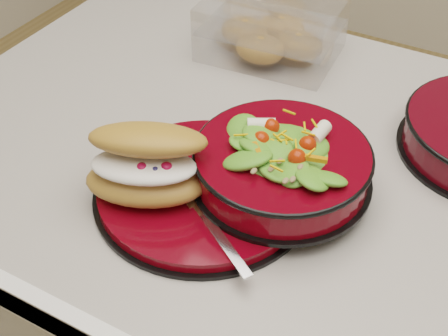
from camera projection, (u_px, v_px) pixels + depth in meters
The scene contains 5 objects.
dinner_plate at pixel (203, 190), 0.81m from camera, with size 0.29×0.29×0.02m.
salad_bowl at pixel (282, 159), 0.79m from camera, with size 0.23×0.23×0.10m.
croissant at pixel (147, 165), 0.76m from camera, with size 0.17×0.15×0.09m.
fork at pixel (211, 226), 0.75m from camera, with size 0.15×0.10×0.00m.
pastry_box at pixel (271, 31), 1.06m from camera, with size 0.24×0.18×0.09m.
Camera 1 is at (0.18, -0.63, 1.46)m, focal length 50.00 mm.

